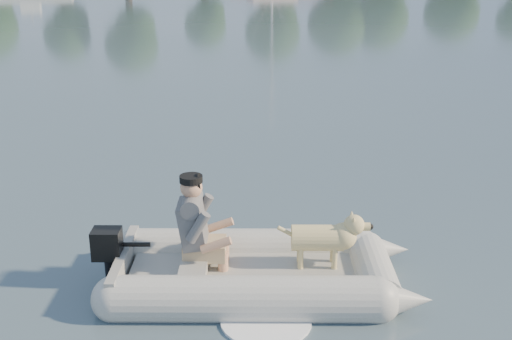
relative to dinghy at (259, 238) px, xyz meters
name	(u,v)px	position (x,y,z in m)	size (l,w,h in m)	color
water	(289,303)	(0.20, -0.41, -0.56)	(160.00, 160.00, 0.00)	slate
dinghy	(259,238)	(0.00, 0.00, 0.00)	(4.57, 3.45, 1.31)	#A3A49E
man	(194,220)	(-0.62, 0.23, 0.18)	(0.69, 0.59, 1.02)	#5B5B5F
dog	(317,242)	(0.60, -0.12, -0.07)	(0.88, 0.31, 0.59)	tan
outboard_motor	(108,260)	(-1.51, 0.44, -0.26)	(0.39, 0.27, 0.74)	black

